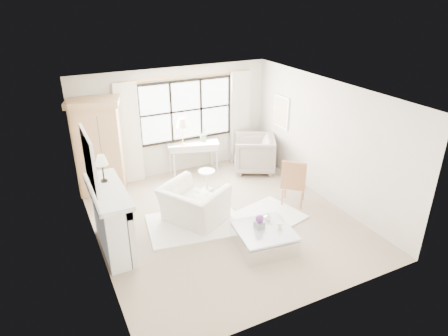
{
  "coord_description": "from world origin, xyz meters",
  "views": [
    {
      "loc": [
        -3.14,
        -6.39,
        4.47
      ],
      "look_at": [
        0.11,
        0.2,
        1.09
      ],
      "focal_mm": 32.0,
      "sensor_mm": 36.0,
      "label": 1
    }
  ],
  "objects_px": {
    "armoire": "(99,147)",
    "console_table": "(194,157)",
    "coffee_table": "(264,238)",
    "club_armchair": "(194,204)"
  },
  "relations": [
    {
      "from": "console_table",
      "to": "armoire",
      "type": "bearing_deg",
      "value": -161.03
    },
    {
      "from": "console_table",
      "to": "coffee_table",
      "type": "relative_size",
      "value": 1.23
    },
    {
      "from": "armoire",
      "to": "console_table",
      "type": "relative_size",
      "value": 1.63
    },
    {
      "from": "armoire",
      "to": "club_armchair",
      "type": "xyz_separation_m",
      "value": [
        1.41,
        -2.15,
        -0.75
      ]
    },
    {
      "from": "club_armchair",
      "to": "console_table",
      "type": "bearing_deg",
      "value": -52.98
    },
    {
      "from": "console_table",
      "to": "club_armchair",
      "type": "bearing_deg",
      "value": -95.75
    },
    {
      "from": "console_table",
      "to": "coffee_table",
      "type": "bearing_deg",
      "value": -75.01
    },
    {
      "from": "armoire",
      "to": "console_table",
      "type": "height_order",
      "value": "armoire"
    },
    {
      "from": "club_armchair",
      "to": "coffee_table",
      "type": "xyz_separation_m",
      "value": [
        0.82,
        -1.42,
        -0.21
      ]
    },
    {
      "from": "console_table",
      "to": "club_armchair",
      "type": "relative_size",
      "value": 1.13
    }
  ]
}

